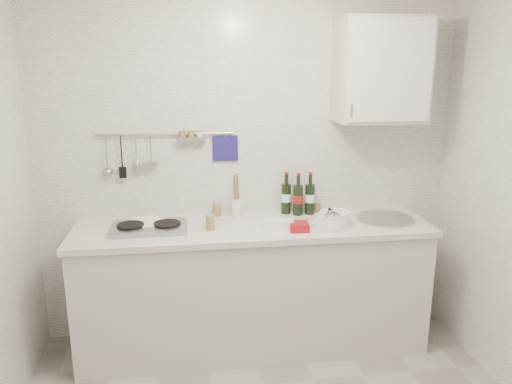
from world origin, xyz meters
TOP-DOWN VIEW (x-y plane):
  - back_wall at (0.00, 1.40)m, footprint 3.00×0.02m
  - counter at (0.01, 1.10)m, footprint 2.44×0.64m
  - wall_rail at (-0.60, 1.37)m, footprint 0.98×0.09m
  - wall_cabinet at (0.90, 1.22)m, footprint 0.60×0.38m
  - plate_stack_hob at (-0.72, 1.18)m, footprint 0.26×0.26m
  - plate_stack_sink at (0.54, 1.03)m, footprint 0.26×0.25m
  - wine_bottles at (0.36, 1.31)m, footprint 0.24×0.12m
  - butter_dish at (0.16, 1.01)m, footprint 0.21×0.13m
  - strawberry_punnet at (0.29, 0.95)m, footprint 0.14×0.14m
  - utensil_crock at (-0.09, 1.34)m, footprint 0.08×0.08m
  - jar_a at (-0.23, 1.35)m, footprint 0.06×0.06m
  - jar_b at (0.51, 1.35)m, footprint 0.07×0.07m
  - jar_c at (0.55, 1.17)m, footprint 0.07×0.07m
  - jar_d at (-0.29, 1.05)m, footprint 0.06×0.06m

SIDE VIEW (x-z plane):
  - counter at x=0.01m, z-range -0.05..0.92m
  - plate_stack_hob at x=-0.72m, z-range 0.92..0.96m
  - strawberry_punnet at x=0.29m, z-range 0.92..0.97m
  - butter_dish at x=0.16m, z-range 0.92..0.98m
  - jar_b at x=0.51m, z-range 0.92..0.99m
  - jar_c at x=0.55m, z-range 0.92..1.01m
  - plate_stack_sink at x=0.54m, z-range 0.92..1.02m
  - jar_a at x=-0.23m, z-range 0.92..1.02m
  - jar_d at x=-0.29m, z-range 0.92..1.02m
  - utensil_crock at x=-0.09m, z-range 0.84..1.15m
  - wine_bottles at x=0.36m, z-range 0.92..1.23m
  - back_wall at x=0.00m, z-range 0.00..2.50m
  - wall_rail at x=-0.60m, z-range 1.26..1.60m
  - wall_cabinet at x=0.90m, z-range 1.60..2.30m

